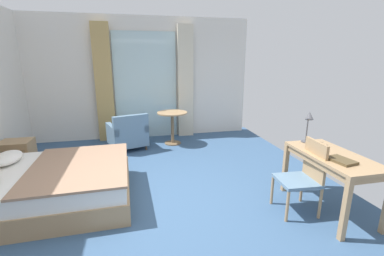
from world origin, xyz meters
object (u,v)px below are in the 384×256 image
nightstand (18,156)px  desk_lamp (309,121)px  armchair_by_window (128,134)px  round_cafe_table (172,120)px  closed_book (341,160)px  desk_chair (304,174)px  writing_desk (332,162)px  bed (51,184)px

nightstand → desk_lamp: desk_lamp is taller
armchair_by_window → round_cafe_table: armchair_by_window is taller
round_cafe_table → closed_book: bearing=-66.9°
armchair_by_window → desk_lamp: bearing=-46.3°
nightstand → desk_chair: size_ratio=0.58×
writing_desk → closed_book: closed_book is taller
writing_desk → desk_chair: size_ratio=1.29×
closed_book → desk_lamp: bearing=78.9°
bed → closed_book: bed is taller
closed_book → round_cafe_table: (-1.45, 3.41, -0.22)m
armchair_by_window → round_cafe_table: 1.04m
round_cafe_table → desk_chair: bearing=-69.1°
bed → desk_lamp: (3.47, -0.52, 0.82)m
writing_desk → armchair_by_window: armchair_by_window is taller
bed → armchair_by_window: bed is taller
closed_book → round_cafe_table: size_ratio=0.39×
bed → closed_book: (3.45, -1.19, 0.50)m
bed → desk_chair: size_ratio=2.14×
nightstand → round_cafe_table: round_cafe_table is taller
round_cafe_table → nightstand: bearing=-162.1°
desk_lamp → armchair_by_window: size_ratio=0.54×
desk_chair → desk_lamp: size_ratio=1.89×
desk_chair → armchair_by_window: (-2.19, 2.98, -0.18)m
writing_desk → nightstand: bearing=152.9°
desk_lamp → closed_book: (-0.02, -0.67, -0.32)m
bed → armchair_by_window: bearing=64.1°
round_cafe_table → armchair_by_window: bearing=-171.3°
desk_chair → round_cafe_table: (-1.19, 3.13, 0.04)m
nightstand → armchair_by_window: 2.02m
nightstand → desk_lamp: size_ratio=1.10×
nightstand → writing_desk: (4.40, -2.25, 0.39)m
desk_chair → closed_book: 0.46m
desk_chair → armchair_by_window: size_ratio=1.01×
desk_chair → nightstand: bearing=151.4°
bed → writing_desk: bed is taller
nightstand → armchair_by_window: size_ratio=0.59×
nightstand → desk_chair: 4.62m
armchair_by_window → bed: bearing=-115.9°
desk_lamp → round_cafe_table: desk_lamp is taller
nightstand → closed_book: closed_book is taller
bed → nightstand: bed is taller
desk_chair → bed: bearing=164.0°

